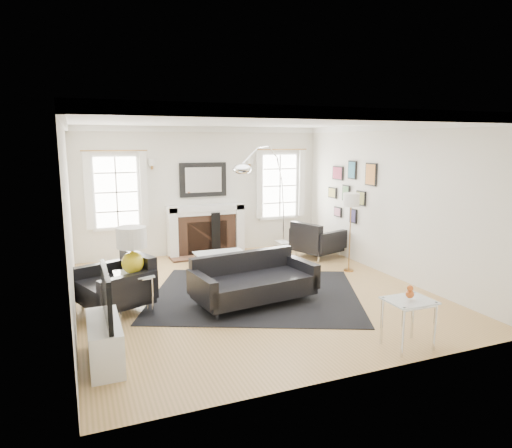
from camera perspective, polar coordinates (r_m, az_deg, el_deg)
name	(u,v)px	position (r m, az deg, el deg)	size (l,w,h in m)	color
floor	(252,292)	(7.72, -0.49, -8.46)	(6.00, 6.00, 0.00)	#A78146
back_wall	(203,191)	(10.22, -6.66, 4.14)	(5.50, 0.04, 2.80)	silver
front_wall	(359,249)	(4.77, 12.75, -3.05)	(5.50, 0.04, 2.80)	silver
left_wall	(69,220)	(6.89, -22.33, 0.50)	(0.04, 6.00, 2.80)	silver
right_wall	(391,201)	(8.76, 16.51, 2.77)	(0.04, 6.00, 2.80)	silver
ceiling	(252,121)	(7.31, -0.53, 12.79)	(5.50, 6.00, 0.02)	white
crown_molding	(252,125)	(7.31, -0.53, 12.32)	(5.50, 6.00, 0.12)	white
fireplace	(206,230)	(10.14, -6.25, -0.80)	(1.70, 0.69, 1.11)	white
mantel_mirror	(203,180)	(10.15, -6.62, 5.52)	(1.05, 0.07, 0.75)	black
window_left	(116,192)	(9.84, -17.05, 3.87)	(1.24, 0.15, 1.62)	white
window_right	(280,185)	(10.79, 2.96, 4.83)	(1.24, 0.15, 1.62)	white
gallery_wall	(350,187)	(9.77, 11.70, 4.50)	(0.04, 1.73, 1.29)	black
tv_unit	(105,335)	(5.54, -18.36, -13.09)	(0.35, 1.00, 1.09)	white
area_rug	(255,294)	(7.58, -0.07, -8.77)	(3.30, 2.75, 0.01)	black
sofa	(252,282)	(7.13, -0.46, -7.22)	(2.00, 1.13, 0.62)	black
armchair_left	(119,286)	(7.10, -16.77, -7.39)	(1.19, 1.26, 0.68)	black
armchair_right	(316,241)	(9.97, 7.47, -2.10)	(1.10, 1.17, 0.64)	black
coffee_table	(223,256)	(8.47, -4.12, -4.07)	(0.94, 0.94, 0.42)	silver
side_table_left	(134,281)	(6.91, -15.05, -6.85)	(0.54, 0.54, 0.59)	silver
nesting_table	(409,309)	(5.88, 18.57, -10.09)	(0.55, 0.46, 0.61)	silver
gourd_lamp	(132,247)	(6.78, -15.25, -2.78)	(0.43, 0.43, 0.68)	yellow
orange_vase	(410,293)	(5.81, 18.69, -8.12)	(0.10, 0.10, 0.16)	#B54A17
arc_floor_lamp	(265,197)	(9.47, 1.10, 3.41)	(1.76, 1.63, 2.49)	silver
stick_floor_lamp	(351,204)	(8.82, 11.80, 2.49)	(0.31, 0.31, 1.52)	#A47339
speaker_tower	(216,234)	(10.07, -5.03, -1.23)	(0.19, 0.19, 0.95)	black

